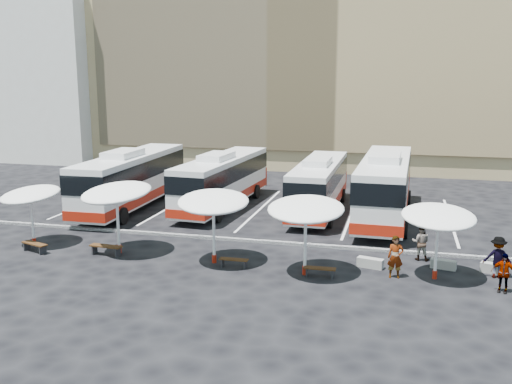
% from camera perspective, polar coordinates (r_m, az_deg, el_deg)
% --- Properties ---
extents(ground, '(120.00, 120.00, 0.00)m').
position_cam_1_polar(ground, '(30.34, -3.25, -5.09)').
color(ground, black).
rests_on(ground, ground).
extents(sandstone_building, '(42.00, 18.25, 29.60)m').
position_cam_1_polar(sandstone_building, '(60.32, 6.14, 15.27)').
color(sandstone_building, tan).
rests_on(sandstone_building, ground).
extents(apartment_block, '(14.00, 14.00, 18.00)m').
position_cam_1_polar(apartment_block, '(66.78, -19.49, 11.21)').
color(apartment_block, silver).
rests_on(apartment_block, ground).
extents(curb_divider, '(34.00, 0.25, 0.15)m').
position_cam_1_polar(curb_divider, '(30.77, -2.97, -4.69)').
color(curb_divider, black).
rests_on(curb_divider, ground).
extents(bay_lines, '(24.15, 12.00, 0.01)m').
position_cam_1_polar(bay_lines, '(37.77, 0.42, -1.71)').
color(bay_lines, white).
rests_on(bay_lines, ground).
extents(bus_0, '(3.13, 12.65, 4.00)m').
position_cam_1_polar(bus_0, '(38.62, -12.34, 1.40)').
color(bus_0, silver).
rests_on(bus_0, ground).
extents(bus_1, '(3.35, 12.00, 3.76)m').
position_cam_1_polar(bus_1, '(38.02, -3.38, 1.31)').
color(bus_1, silver).
rests_on(bus_1, ground).
extents(bus_2, '(2.70, 11.42, 3.62)m').
position_cam_1_polar(bus_2, '(36.85, 6.33, 0.82)').
color(bus_2, silver).
rests_on(bus_2, ground).
extents(bus_3, '(3.32, 13.18, 4.16)m').
position_cam_1_polar(bus_3, '(35.89, 12.76, 0.75)').
color(bus_3, silver).
rests_on(bus_3, ground).
extents(sunshade_0, '(3.95, 3.97, 3.14)m').
position_cam_1_polar(sunshade_0, '(31.53, -21.63, -0.26)').
color(sunshade_0, silver).
rests_on(sunshade_0, ground).
extents(sunshade_1, '(4.53, 4.56, 3.59)m').
position_cam_1_polar(sunshade_1, '(28.69, -13.78, -0.10)').
color(sunshade_1, silver).
rests_on(sunshade_1, ground).
extents(sunshade_2, '(3.90, 3.93, 3.47)m').
position_cam_1_polar(sunshade_2, '(26.45, -4.29, -0.99)').
color(sunshade_2, silver).
rests_on(sunshade_2, ground).
extents(sunshade_3, '(3.36, 3.40, 3.52)m').
position_cam_1_polar(sunshade_3, '(24.87, 5.00, -1.73)').
color(sunshade_3, silver).
rests_on(sunshade_3, ground).
extents(sunshade_4, '(3.67, 3.70, 3.27)m').
position_cam_1_polar(sunshade_4, '(25.53, 17.78, -2.38)').
color(sunshade_4, silver).
rests_on(sunshade_4, ground).
extents(wood_bench_0, '(1.60, 0.89, 0.47)m').
position_cam_1_polar(wood_bench_0, '(30.69, -21.26, -4.98)').
color(wood_bench_0, '#311B0A').
rests_on(wood_bench_0, ground).
extents(wood_bench_1, '(1.68, 0.55, 0.51)m').
position_cam_1_polar(wood_bench_1, '(29.07, -14.77, -5.41)').
color(wood_bench_1, '#311B0A').
rests_on(wood_bench_1, ground).
extents(wood_bench_2, '(1.35, 0.38, 0.41)m').
position_cam_1_polar(wood_bench_2, '(26.45, -2.23, -6.89)').
color(wood_bench_2, '#311B0A').
rests_on(wood_bench_2, ground).
extents(wood_bench_3, '(1.42, 0.41, 0.43)m').
position_cam_1_polar(wood_bench_3, '(25.36, 6.38, -7.74)').
color(wood_bench_3, '#311B0A').
rests_on(wood_bench_3, ground).
extents(conc_bench_0, '(1.25, 0.69, 0.45)m').
position_cam_1_polar(conc_bench_0, '(26.97, 11.36, -6.96)').
color(conc_bench_0, gray).
rests_on(conc_bench_0, ground).
extents(conc_bench_1, '(1.18, 0.61, 0.42)m').
position_cam_1_polar(conc_bench_1, '(27.66, 18.23, -6.88)').
color(conc_bench_1, gray).
rests_on(conc_bench_1, ground).
extents(conc_bench_2, '(1.26, 0.75, 0.45)m').
position_cam_1_polar(conc_bench_2, '(27.84, 22.76, -7.07)').
color(conc_bench_2, gray).
rests_on(conc_bench_2, ground).
extents(passenger_0, '(0.74, 0.53, 1.88)m').
position_cam_1_polar(passenger_0, '(25.69, 13.77, -6.33)').
color(passenger_0, black).
rests_on(passenger_0, ground).
extents(passenger_1, '(0.92, 0.76, 1.76)m').
position_cam_1_polar(passenger_1, '(28.41, 16.18, -4.86)').
color(passenger_1, black).
rests_on(passenger_1, ground).
extents(passenger_2, '(1.05, 0.69, 1.65)m').
position_cam_1_polar(passenger_2, '(25.42, 23.52, -7.45)').
color(passenger_2, black).
rests_on(passenger_2, ground).
extents(passenger_3, '(1.20, 0.70, 1.85)m').
position_cam_1_polar(passenger_3, '(27.10, 23.02, -6.03)').
color(passenger_3, black).
rests_on(passenger_3, ground).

